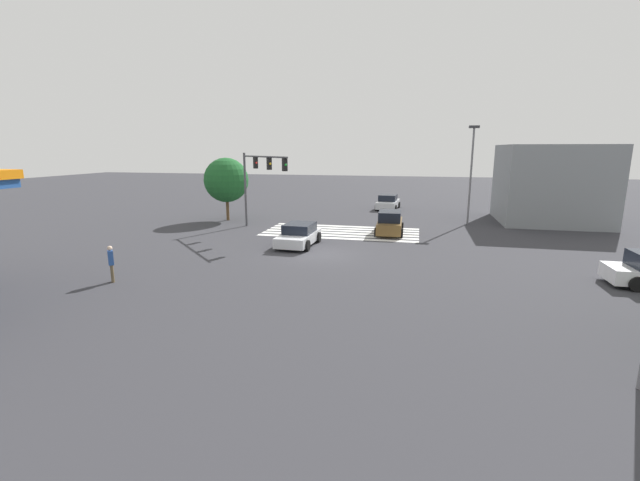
% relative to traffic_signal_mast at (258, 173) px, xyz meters
% --- Properties ---
extents(ground_plane, '(152.88, 152.88, 0.00)m').
position_rel_traffic_signal_mast_xyz_m(ground_plane, '(-6.07, 6.07, -4.38)').
color(ground_plane, '#333338').
extents(crosswalk_markings, '(11.46, 5.35, 0.01)m').
position_rel_traffic_signal_mast_xyz_m(crosswalk_markings, '(-6.07, -1.02, -4.37)').
color(crosswalk_markings, silver).
rests_on(crosswalk_markings, ground_plane).
extents(traffic_signal_mast, '(5.25, 5.25, 5.82)m').
position_rel_traffic_signal_mast_xyz_m(traffic_signal_mast, '(0.00, 0.00, 0.00)').
color(traffic_signal_mast, '#47474C').
rests_on(traffic_signal_mast, ground_plane).
extents(car_0, '(2.31, 4.28, 1.41)m').
position_rel_traffic_signal_mast_xyz_m(car_0, '(-4.21, 4.10, -3.71)').
color(car_0, silver).
rests_on(car_0, ground_plane).
extents(car_2, '(2.42, 4.51, 1.51)m').
position_rel_traffic_signal_mast_xyz_m(car_2, '(-8.58, -14.45, -3.69)').
color(car_2, silver).
rests_on(car_2, ground_plane).
extents(car_3, '(2.07, 4.24, 1.69)m').
position_rel_traffic_signal_mast_xyz_m(car_3, '(-9.66, -1.12, -3.59)').
color(car_3, brown).
rests_on(car_3, ground_plane).
extents(corner_building, '(8.02, 8.02, 6.46)m').
position_rel_traffic_signal_mast_xyz_m(corner_building, '(-22.43, -9.35, -1.15)').
color(corner_building, gray).
rests_on(corner_building, ground_plane).
extents(pedestrian, '(0.40, 0.41, 1.74)m').
position_rel_traffic_signal_mast_xyz_m(pedestrian, '(2.17, 13.58, -3.40)').
color(pedestrian, brown).
rests_on(pedestrian, ground_plane).
extents(street_light_pole_b, '(0.80, 0.36, 7.93)m').
position_rel_traffic_signal_mast_xyz_m(street_light_pole_b, '(-15.70, -6.76, 0.38)').
color(street_light_pole_b, slate).
rests_on(street_light_pole_b, ground_plane).
extents(tree_corner_a, '(3.80, 3.80, 5.40)m').
position_rel_traffic_signal_mast_xyz_m(tree_corner_a, '(4.56, -4.16, -0.89)').
color(tree_corner_a, brown).
rests_on(tree_corner_a, ground_plane).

